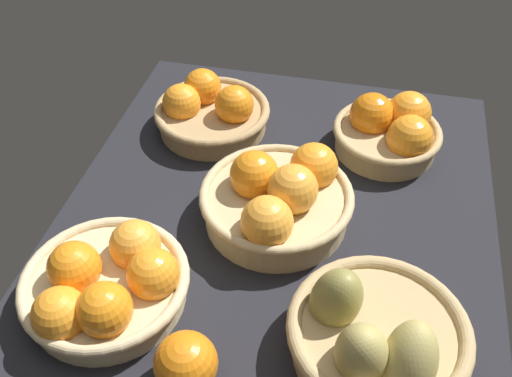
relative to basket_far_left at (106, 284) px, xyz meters
The scene contains 7 objects.
market_tray 31.20cm from the basket_far_left, 41.18° to the right, with size 84.00×72.00×3.00cm, color black.
basket_far_left is the anchor object (origin of this frame).
basket_near_left_pears 37.61cm from the basket_far_left, 91.06° to the right, with size 24.15×24.15×13.44cm.
basket_near_right 58.02cm from the basket_far_left, 40.04° to the right, with size 20.10×20.10×10.44cm.
basket_far_right 43.70cm from the basket_far_left, ahead, with size 22.51×22.51×10.29cm.
basket_center 29.72cm from the basket_far_left, 43.51° to the right, with size 25.05×25.05×12.26cm.
loose_orange_front_gap 17.48cm from the basket_far_left, 122.30° to the right, with size 8.23×8.23×8.23cm, color orange.
Camera 1 is at (-66.97, -11.38, 72.63)cm, focal length 40.37 mm.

